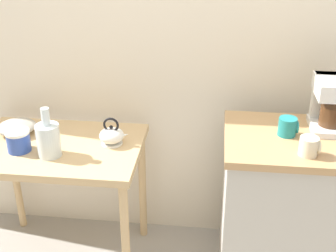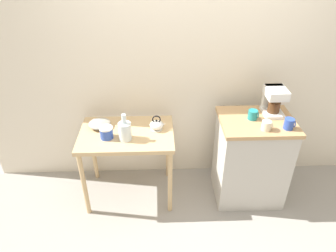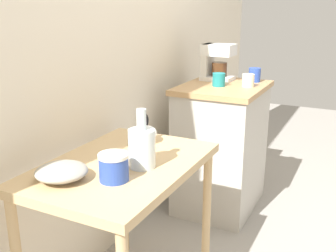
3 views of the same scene
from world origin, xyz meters
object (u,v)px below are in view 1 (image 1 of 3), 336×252
Objects in this scene: glass_carafe_vase at (48,139)px; canister_enamel at (18,141)px; coffee_maker at (332,101)px; mug_small_cream at (309,146)px; mug_dark_teal at (288,127)px; bowl_stoneware at (17,127)px; teakettle at (112,136)px.

glass_carafe_vase is 0.18m from canister_enamel.
coffee_maker is 2.90× the size of mug_small_cream.
canister_enamel is 0.47× the size of coffee_maker.
coffee_maker is (1.37, 0.18, 0.19)m from glass_carafe_vase.
mug_dark_teal is at bearing -153.15° from coffee_maker.
bowl_stoneware is 0.81× the size of coffee_maker.
teakettle is 1.76× the size of mug_small_cream.
canister_enamel is 1.56m from coffee_maker.
bowl_stoneware is at bearing 167.67° from mug_small_cream.
teakettle is 0.89m from mug_dark_teal.
glass_carafe_vase is at bearing -172.54° from coffee_maker.
teakettle is 0.47m from canister_enamel.
bowl_stoneware is at bearing 116.01° from canister_enamel.
mug_small_cream is (1.49, -0.33, 0.15)m from bowl_stoneware.
mug_small_cream reaches higher than bowl_stoneware.
teakettle is at bearing 164.50° from mug_small_cream.
coffee_maker reaches higher than mug_dark_teal.
coffee_maker reaches higher than bowl_stoneware.
teakettle reaches higher than canister_enamel.
mug_dark_teal is (1.33, 0.04, 0.13)m from canister_enamel.
glass_carafe_vase is at bearing -151.76° from teakettle.
canister_enamel is 1.34m from mug_dark_teal.
teakettle is 1.11m from coffee_maker.
coffee_maker reaches higher than teakettle.
bowl_stoneware is 1.33× the size of teakettle.
mug_dark_teal is (1.42, -0.14, 0.15)m from bowl_stoneware.
glass_carafe_vase is 2.87× the size of mug_small_cream.
glass_carafe_vase is 2.11× the size of canister_enamel.
bowl_stoneware is 2.34× the size of mug_small_cream.
mug_dark_teal is at bearing 1.91° from canister_enamel.
mug_small_cream reaches higher than canister_enamel.
canister_enamel is 1.41m from mug_small_cream.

